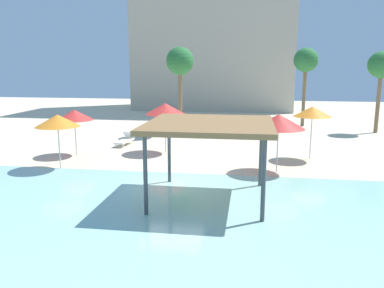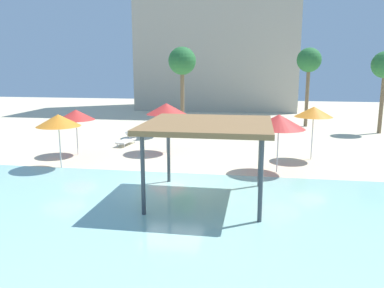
% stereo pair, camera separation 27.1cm
% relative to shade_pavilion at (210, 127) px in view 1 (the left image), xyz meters
% --- Properties ---
extents(ground_plane, '(80.00, 80.00, 0.00)m').
position_rel_shade_pavilion_xyz_m(ground_plane, '(-1.72, 1.76, -2.71)').
color(ground_plane, beige).
extents(lagoon_water, '(44.00, 13.50, 0.04)m').
position_rel_shade_pavilion_xyz_m(lagoon_water, '(-1.72, -3.49, -2.69)').
color(lagoon_water, '#99D1C6').
rests_on(lagoon_water, ground).
extents(shade_pavilion, '(4.45, 4.45, 2.88)m').
position_rel_shade_pavilion_xyz_m(shade_pavilion, '(0.00, 0.00, 0.00)').
color(shade_pavilion, '#42474C').
rests_on(shade_pavilion, ground).
extents(beach_umbrella_red_0, '(2.39, 2.39, 2.68)m').
position_rel_shade_pavilion_xyz_m(beach_umbrella_red_0, '(2.68, 4.28, -0.35)').
color(beach_umbrella_red_0, silver).
rests_on(beach_umbrella_red_0, ground).
extents(beach_umbrella_red_1, '(2.24, 2.24, 2.78)m').
position_rel_shade_pavilion_xyz_m(beach_umbrella_red_1, '(-3.28, 7.59, -0.23)').
color(beach_umbrella_red_1, silver).
rests_on(beach_umbrella_red_1, ground).
extents(beach_umbrella_orange_2, '(1.94, 1.94, 2.78)m').
position_rel_shade_pavilion_xyz_m(beach_umbrella_orange_2, '(4.57, 7.12, -0.20)').
color(beach_umbrella_orange_2, silver).
rests_on(beach_umbrella_orange_2, ground).
extents(beach_umbrella_orange_5, '(2.06, 2.06, 2.60)m').
position_rel_shade_pavilion_xyz_m(beach_umbrella_orange_5, '(-7.48, 3.30, -0.39)').
color(beach_umbrella_orange_5, silver).
rests_on(beach_umbrella_orange_5, ground).
extents(beach_umbrella_red_6, '(2.03, 2.03, 2.50)m').
position_rel_shade_pavilion_xyz_m(beach_umbrella_red_6, '(-7.99, 6.16, -0.49)').
color(beach_umbrella_red_6, silver).
rests_on(beach_umbrella_red_6, ground).
extents(lounge_chair_0, '(0.80, 1.95, 0.74)m').
position_rel_shade_pavilion_xyz_m(lounge_chair_0, '(-6.21, 9.29, -2.37)').
color(lounge_chair_0, white).
rests_on(lounge_chair_0, ground).
extents(palm_tree_0, '(1.90, 1.90, 6.09)m').
position_rel_shade_pavilion_xyz_m(palm_tree_0, '(-3.47, 13.30, 2.29)').
color(palm_tree_0, brown).
rests_on(palm_tree_0, ground).
extents(palm_tree_1, '(1.90, 1.90, 5.83)m').
position_rel_shade_pavilion_xyz_m(palm_tree_1, '(10.50, 16.28, 2.05)').
color(palm_tree_1, brown).
rests_on(palm_tree_1, ground).
extents(palm_tree_2, '(1.90, 1.90, 6.19)m').
position_rel_shade_pavilion_xyz_m(palm_tree_2, '(5.59, 18.72, 2.39)').
color(palm_tree_2, brown).
rests_on(palm_tree_2, ground).
extents(hotel_block_0, '(17.13, 8.30, 20.16)m').
position_rel_shade_pavilion_xyz_m(hotel_block_0, '(-2.82, 31.23, 7.38)').
color(hotel_block_0, '#B2A893').
rests_on(hotel_block_0, ground).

